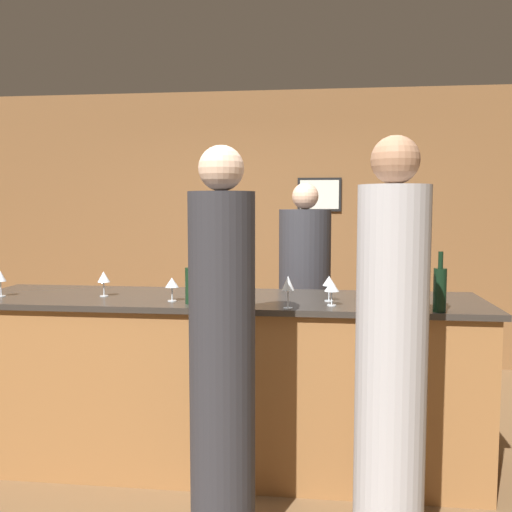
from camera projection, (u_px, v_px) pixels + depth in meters
ground_plane at (225, 464)px, 3.62m from camera, size 14.00×14.00×0.00m
back_wall at (265, 229)px, 5.90m from camera, size 8.00×0.08×2.80m
bar_counter at (224, 382)px, 3.57m from camera, size 3.16×0.80×1.07m
bartender at (304, 312)px, 4.33m from camera, size 0.39×0.39×1.81m
guest_0 at (222, 362)px, 2.69m from camera, size 0.31×0.31×1.92m
guest_1 at (391, 365)px, 2.58m from camera, size 0.32×0.32×1.95m
wine_bottle_0 at (191, 284)px, 3.29m from camera, size 0.07×0.07×0.28m
wine_bottle_1 at (440, 289)px, 3.03m from camera, size 0.07×0.07×0.32m
wine_glass_0 at (172, 283)px, 3.37m from camera, size 0.08×0.08×0.14m
wine_glass_1 at (380, 290)px, 3.05m from camera, size 0.07×0.07×0.15m
wine_glass_2 at (104, 278)px, 3.55m from camera, size 0.08×0.08×0.16m
wine_glass_3 at (367, 287)px, 3.20m from camera, size 0.07×0.07×0.15m
wine_glass_4 at (288, 284)px, 3.13m from camera, size 0.07×0.07×0.18m
wine_glass_5 at (329, 282)px, 3.38m from camera, size 0.08×0.08×0.15m
wine_glass_6 at (332, 287)px, 3.22m from camera, size 0.08×0.08×0.14m
wine_glass_7 at (0, 277)px, 3.55m from camera, size 0.07×0.07×0.16m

